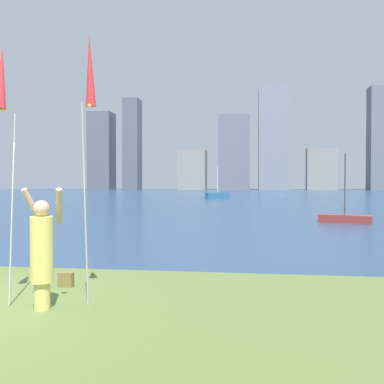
% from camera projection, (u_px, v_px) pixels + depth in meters
% --- Properties ---
extents(ground, '(120.00, 138.00, 0.12)m').
position_uv_depth(ground, '(213.00, 197.00, 56.81)').
color(ground, '#5B7038').
extents(person, '(0.66, 0.49, 1.81)m').
position_uv_depth(person, '(42.00, 250.00, 6.34)').
color(person, '#D8CC66').
rests_on(person, ground).
extents(kite_flag_left, '(0.16, 0.49, 3.92)m').
position_uv_depth(kite_flag_left, '(2.00, 86.00, 6.32)').
color(kite_flag_left, '#B2B2B7').
rests_on(kite_flag_left, ground).
extents(kite_flag_right, '(0.16, 0.46, 4.17)m').
position_uv_depth(kite_flag_right, '(90.00, 79.00, 6.62)').
color(kite_flag_right, '#B2B2B7').
rests_on(kite_flag_right, ground).
extents(bag, '(0.26, 0.14, 0.26)m').
position_uv_depth(bag, '(66.00, 280.00, 7.73)').
color(bag, olive).
rests_on(bag, ground).
extents(sailboat_0, '(2.82, 2.47, 3.83)m').
position_uv_depth(sailboat_0, '(218.00, 195.00, 50.75)').
color(sailboat_0, '#2D6084').
rests_on(sailboat_0, ground).
extents(sailboat_4, '(2.40, 1.46, 3.23)m').
position_uv_depth(sailboat_4, '(345.00, 218.00, 20.01)').
color(sailboat_4, maroon).
rests_on(sailboat_4, ground).
extents(skyline_tower_0, '(5.95, 5.85, 19.95)m').
position_uv_depth(skyline_tower_0, '(102.00, 151.00, 111.60)').
color(skyline_tower_0, '#565B66').
rests_on(skyline_tower_0, ground).
extents(skyline_tower_1, '(3.89, 4.93, 22.99)m').
position_uv_depth(skyline_tower_1, '(132.00, 145.00, 109.13)').
color(skyline_tower_1, '#565B66').
rests_on(skyline_tower_1, ground).
extents(skyline_tower_2, '(6.95, 5.32, 10.00)m').
position_uv_depth(skyline_tower_2, '(192.00, 170.00, 107.78)').
color(skyline_tower_2, gray).
rests_on(skyline_tower_2, ground).
extents(skyline_tower_3, '(7.57, 5.32, 18.31)m').
position_uv_depth(skyline_tower_3, '(234.00, 153.00, 105.47)').
color(skyline_tower_3, slate).
rests_on(skyline_tower_3, ground).
extents(skyline_tower_4, '(7.19, 7.31, 24.43)m').
position_uv_depth(skyline_tower_4, '(274.00, 140.00, 103.73)').
color(skyline_tower_4, gray).
rests_on(skyline_tower_4, ground).
extents(skyline_tower_5, '(7.23, 3.27, 10.25)m').
position_uv_depth(skyline_tower_5, '(321.00, 169.00, 105.22)').
color(skyline_tower_5, gray).
rests_on(skyline_tower_5, ground).
extents(skyline_tower_6, '(6.08, 4.45, 24.45)m').
position_uv_depth(skyline_tower_6, '(382.00, 139.00, 101.20)').
color(skyline_tower_6, slate).
rests_on(skyline_tower_6, ground).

